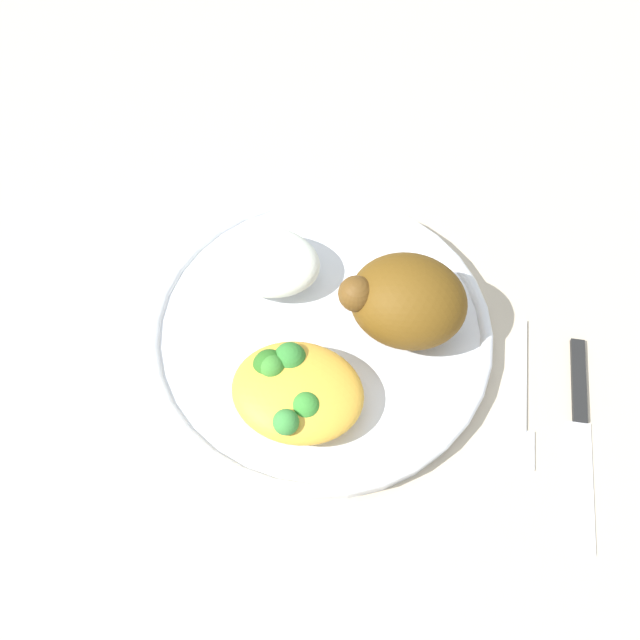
# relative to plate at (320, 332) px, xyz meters

# --- Properties ---
(ground_plane) EXTENTS (2.00, 2.00, 0.00)m
(ground_plane) POSITION_rel_plate_xyz_m (0.00, 0.00, -0.01)
(ground_plane) COLOR #C1B199
(plate) EXTENTS (0.30, 0.30, 0.02)m
(plate) POSITION_rel_plate_xyz_m (0.00, 0.00, 0.00)
(plate) COLOR silver
(plate) RESTS_ON ground_plane
(roasted_chicken) EXTENTS (0.11, 0.09, 0.07)m
(roasted_chicken) POSITION_rel_plate_xyz_m (-0.07, -0.02, 0.05)
(roasted_chicken) COLOR brown
(roasted_chicken) RESTS_ON plate
(rice_pile) EXTENTS (0.10, 0.07, 0.04)m
(rice_pile) POSITION_rel_plate_xyz_m (0.06, -0.04, 0.03)
(rice_pile) COLOR white
(rice_pile) RESTS_ON plate
(mac_cheese_with_broccoli) EXTENTS (0.11, 0.09, 0.04)m
(mac_cheese_with_broccoli) POSITION_rel_plate_xyz_m (0.00, 0.07, 0.03)
(mac_cheese_with_broccoli) COLOR gold
(mac_cheese_with_broccoli) RESTS_ON plate
(fork) EXTENTS (0.03, 0.14, 0.01)m
(fork) POSITION_rel_plate_xyz_m (-0.18, 0.02, -0.01)
(fork) COLOR silver
(fork) RESTS_ON ground_plane
(knife) EXTENTS (0.03, 0.19, 0.01)m
(knife) POSITION_rel_plate_xyz_m (-0.23, 0.03, -0.01)
(knife) COLOR black
(knife) RESTS_ON ground_plane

